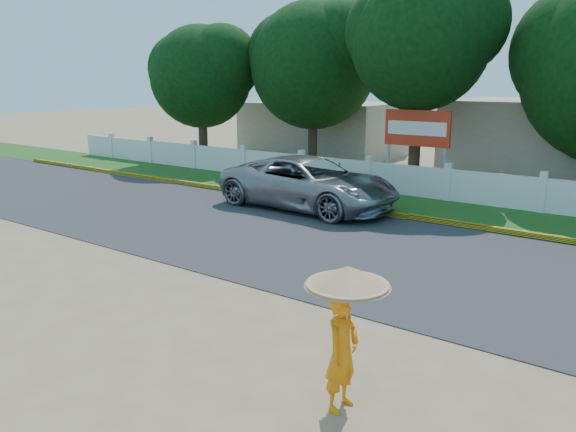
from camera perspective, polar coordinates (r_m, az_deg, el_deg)
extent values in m
plane|color=#9E8460|center=(10.49, -6.51, -9.05)|extent=(120.00, 120.00, 0.00)
cube|color=#38383A|center=(13.92, 6.06, -3.17)|extent=(60.00, 7.00, 0.02)
cube|color=#2D601E|center=(18.52, 14.22, 0.77)|extent=(60.00, 3.50, 0.03)
cube|color=yellow|center=(16.98, 12.07, -0.06)|extent=(40.00, 0.18, 0.16)
cube|color=silver|center=(19.75, 15.89, 3.04)|extent=(40.00, 0.10, 1.10)
cube|color=#B7AD99|center=(31.02, 3.52, 8.86)|extent=(8.00, 5.00, 2.80)
imported|color=gray|center=(17.89, 2.14, 3.37)|extent=(6.02, 2.99, 1.64)
imported|color=orange|center=(7.16, 5.52, -13.64)|extent=(0.38, 0.56, 1.52)
cylinder|color=#99989E|center=(6.89, 5.99, -9.41)|extent=(0.02, 0.02, 0.99)
cone|color=tan|center=(6.74, 6.08, -6.10)|extent=(1.04, 1.04, 0.25)
cylinder|color=gray|center=(21.74, 10.13, 5.50)|extent=(0.12, 0.12, 2.00)
cylinder|color=gray|center=(20.88, 15.58, 4.88)|extent=(0.12, 0.12, 2.00)
cube|color=red|center=(21.14, 12.99, 8.69)|extent=(2.50, 0.12, 1.30)
cube|color=silver|center=(21.08, 12.93, 8.68)|extent=(2.25, 0.02, 0.49)
cylinder|color=#473828|center=(28.30, -8.63, 8.25)|extent=(0.44, 0.44, 2.79)
sphere|color=#0D3B10|center=(28.17, -8.83, 13.81)|extent=(4.89, 4.89, 4.89)
cylinder|color=#473828|center=(26.53, 2.53, 8.31)|extent=(0.44, 0.44, 3.05)
sphere|color=#0D3B10|center=(26.42, 2.60, 15.03)|extent=(5.75, 5.75, 5.75)
cylinder|color=#473828|center=(22.00, 12.81, 8.08)|extent=(0.44, 0.44, 3.98)
sphere|color=#0D3B10|center=(21.95, 13.29, 16.89)|extent=(5.05, 5.05, 5.05)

